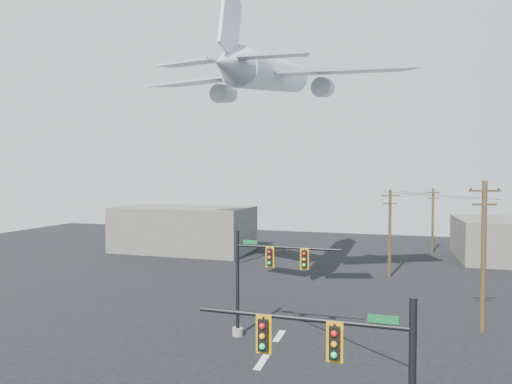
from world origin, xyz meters
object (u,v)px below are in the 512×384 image
(utility_pole_b, at_px, (390,232))
(utility_pole_c, at_px, (433,219))
(signal_mast_far, at_px, (259,281))
(utility_pole_a, at_px, (483,253))
(airliner, at_px, (272,75))

(utility_pole_b, xyz_separation_m, utility_pole_c, (5.62, 16.10, -0.09))
(signal_mast_far, relative_size, utility_pole_c, 0.79)
(utility_pole_a, relative_size, airliner, 0.36)
(signal_mast_far, distance_m, airliner, 20.43)
(signal_mast_far, height_order, airliner, airliner)
(signal_mast_far, distance_m, utility_pole_a, 14.68)
(signal_mast_far, relative_size, utility_pole_b, 0.77)
(signal_mast_far, distance_m, utility_pole_c, 38.16)
(utility_pole_b, bearing_deg, utility_pole_c, 55.98)
(utility_pole_b, bearing_deg, utility_pole_a, -83.30)
(signal_mast_far, xyz_separation_m, airliner, (-2.47, 12.73, 15.79))
(utility_pole_b, distance_m, utility_pole_c, 17.05)
(utility_pole_b, height_order, utility_pole_c, utility_pole_b)
(signal_mast_far, xyz_separation_m, utility_pole_b, (8.00, 19.54, 0.97))
(signal_mast_far, distance_m, utility_pole_b, 21.13)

